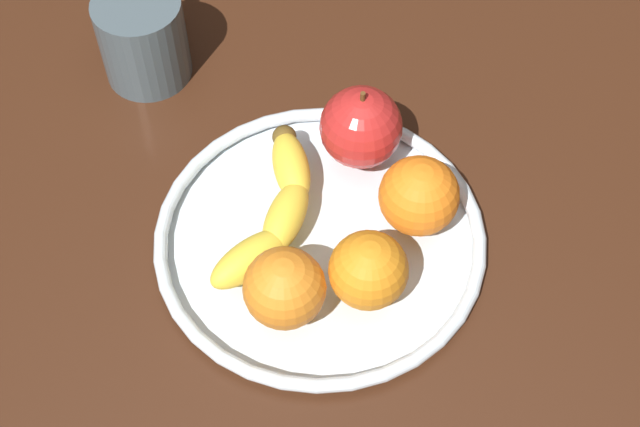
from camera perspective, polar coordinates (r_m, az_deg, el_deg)
ground_plane at (r=80.31cm, az=0.00°, el=-2.70°), size 163.53×163.53×4.00cm
fruit_bowl at (r=77.83cm, az=0.00°, el=-1.59°), size 28.49×28.49×1.80cm
banana at (r=76.62cm, az=-2.76°, el=0.26°), size 18.30×7.68×3.12cm
apple at (r=79.25cm, az=2.59°, el=5.44°), size 7.30×7.30×8.10cm
orange_back_right at (r=75.53cm, az=6.24°, el=1.11°), size 6.80×6.80×6.80cm
orange_front_right at (r=71.56cm, az=3.07°, el=-3.58°), size 6.42×6.42×6.42cm
orange_center at (r=70.63cm, az=-2.25°, el=-4.71°), size 6.58×6.58×6.58cm
ambient_mug at (r=89.45cm, az=-11.03°, el=10.83°), size 12.04×8.39×8.87cm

